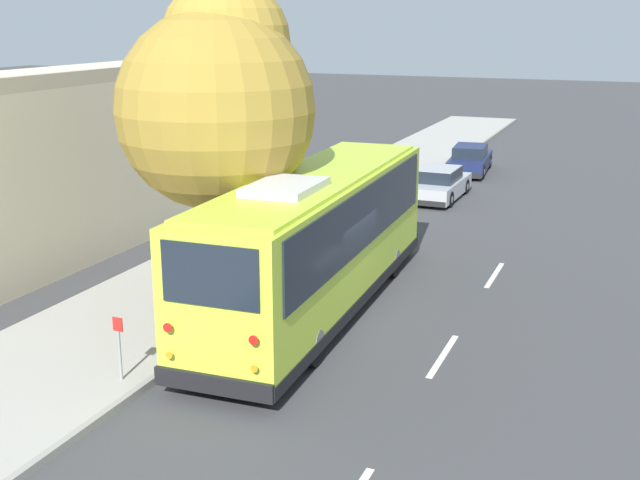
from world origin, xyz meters
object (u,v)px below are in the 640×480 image
Objects in this scene: street_tree at (218,96)px; sign_post_near at (119,348)px; sign_post_far at (172,318)px; fire_hydrant at (364,207)px; parked_sedan_silver at (439,184)px; shuttle_bus at (317,235)px; parked_sedan_navy at (470,160)px.

sign_post_near is at bearing -174.79° from street_tree.
sign_post_far reaches higher than fire_hydrant.
parked_sedan_silver is 18.88m from sign_post_near.
parked_sedan_silver is at bearing -0.84° from shuttle_bus.
street_tree is (-0.38, 2.37, 3.25)m from shuttle_bus.
sign_post_near is (-18.81, 1.60, 0.24)m from parked_sedan_silver.
parked_sedan_navy is at bearing 1.38° from parked_sedan_silver.
shuttle_bus is 13.51m from parked_sedan_silver.
parked_sedan_silver is 3.30× the size of sign_post_near.
street_tree reaches higher than fire_hydrant.
parked_sedan_silver is 5.26× the size of fire_hydrant.
parked_sedan_navy is at bearing -1.11° from shuttle_bus.
parked_sedan_navy is 10.82m from fire_hydrant.
shuttle_bus reaches higher than sign_post_near.
sign_post_far is (-3.51, 1.91, -1.17)m from shuttle_bus.
parked_sedan_silver is 0.55× the size of street_tree.
sign_post_far is 1.49× the size of fire_hydrant.
shuttle_bus is at bearing -28.56° from sign_post_far.
sign_post_far reaches higher than parked_sedan_navy.
sign_post_near is 14.10m from fire_hydrant.
sign_post_near is (-24.82, 1.55, 0.23)m from parked_sedan_navy.
sign_post_far is at bearing 179.53° from fire_hydrant.
shuttle_bus reaches higher than parked_sedan_silver.
street_tree is at bearing 176.50° from fire_hydrant.
parked_sedan_silver is at bearing -17.68° from fire_hydrant.
parked_sedan_navy is 0.59× the size of street_tree.
street_tree reaches higher than shuttle_bus.
shuttle_bus is 13.84× the size of fire_hydrant.
parked_sedan_silver is at bearing -8.48° from street_tree.
fire_hydrant is (8.72, 1.81, -1.37)m from shuttle_bus.
parked_sedan_silver is at bearing 175.61° from parked_sedan_navy.
fire_hydrant is at bearing 9.57° from shuttle_bus.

